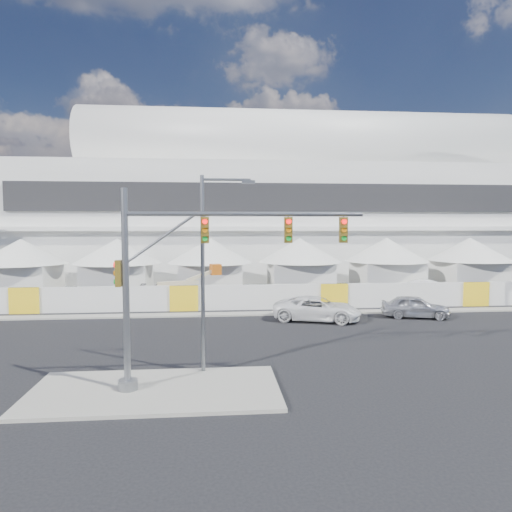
{
  "coord_description": "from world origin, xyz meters",
  "views": [
    {
      "loc": [
        -3.58,
        -21.31,
        6.79
      ],
      "look_at": [
        -0.73,
        10.0,
        4.59
      ],
      "focal_mm": 32.0,
      "sensor_mm": 36.0,
      "label": 1
    }
  ],
  "objects": [
    {
      "name": "lot_car_c",
      "position": [
        -7.22,
        18.72,
        0.81
      ],
      "size": [
        2.44,
        5.66,
        1.62
      ],
      "primitive_type": "imported",
      "rotation": [
        0.0,
        0.0,
        1.6
      ],
      "color": "#A5A5AA",
      "rests_on": "ground"
    },
    {
      "name": "sedan_silver",
      "position": [
        10.92,
        10.29,
        0.81
      ],
      "size": [
        3.11,
        5.12,
        1.63
      ],
      "primitive_type": "imported",
      "rotation": [
        0.0,
        0.0,
        1.31
      ],
      "color": "#B7B8BD",
      "rests_on": "ground"
    },
    {
      "name": "ground",
      "position": [
        0.0,
        0.0,
        0.0
      ],
      "size": [
        160.0,
        160.0,
        0.0
      ],
      "primitive_type": "plane",
      "color": "black",
      "rests_on": "ground"
    },
    {
      "name": "stadium",
      "position": [
        8.71,
        41.5,
        9.45
      ],
      "size": [
        80.0,
        24.8,
        21.98
      ],
      "color": "silver",
      "rests_on": "ground"
    },
    {
      "name": "lot_car_a",
      "position": [
        16.45,
        19.38,
        0.81
      ],
      "size": [
        1.8,
        4.94,
        1.62
      ],
      "primitive_type": "imported",
      "rotation": [
        0.0,
        0.0,
        1.55
      ],
      "color": "white",
      "rests_on": "ground"
    },
    {
      "name": "streetlight_median",
      "position": [
        -3.89,
        -0.85,
        5.21
      ],
      "size": [
        2.44,
        0.24,
        8.82
      ],
      "color": "slate",
      "rests_on": "median_island"
    },
    {
      "name": "lot_car_b",
      "position": [
        23.35,
        18.78,
        0.7
      ],
      "size": [
        2.43,
        4.37,
        1.41
      ],
      "primitive_type": "imported",
      "rotation": [
        0.0,
        0.0,
        1.77
      ],
      "color": "black",
      "rests_on": "ground"
    },
    {
      "name": "median_island",
      "position": [
        -6.0,
        -3.0,
        0.07
      ],
      "size": [
        10.0,
        5.0,
        0.15
      ],
      "primitive_type": "cube",
      "color": "gray",
      "rests_on": "ground"
    },
    {
      "name": "boom_lift",
      "position": [
        -7.08,
        16.81,
        0.9
      ],
      "size": [
        6.79,
        2.49,
        3.33
      ],
      "rotation": [
        0.0,
        0.0,
        0.33
      ],
      "color": "#BF5712",
      "rests_on": "ground"
    },
    {
      "name": "traffic_mast",
      "position": [
        -5.13,
        -3.01,
        4.57
      ],
      "size": [
        9.95,
        0.78,
        8.06
      ],
      "color": "gray",
      "rests_on": "median_island"
    },
    {
      "name": "tent_row",
      "position": [
        0.5,
        24.0,
        3.15
      ],
      "size": [
        53.4,
        8.4,
        5.4
      ],
      "color": "silver",
      "rests_on": "ground"
    },
    {
      "name": "hoarding_fence",
      "position": [
        6.0,
        14.5,
        1.0
      ],
      "size": [
        70.0,
        0.25,
        2.0
      ],
      "primitive_type": "cube",
      "color": "silver",
      "rests_on": "ground"
    },
    {
      "name": "pickup_curb",
      "position": [
        3.6,
        9.95,
        0.85
      ],
      "size": [
        4.53,
        6.66,
        1.69
      ],
      "primitive_type": "imported",
      "rotation": [
        0.0,
        0.0,
        1.26
      ],
      "color": "white",
      "rests_on": "ground"
    }
  ]
}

